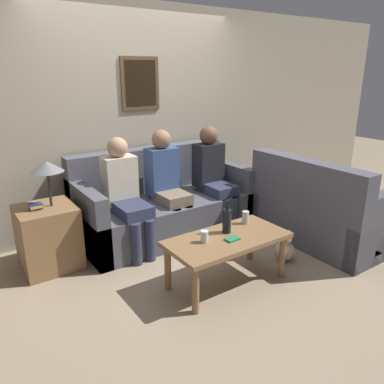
{
  "coord_description": "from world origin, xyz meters",
  "views": [
    {
      "loc": [
        -2.06,
        -3.05,
        1.86
      ],
      "look_at": [
        -0.05,
        -0.12,
        0.69
      ],
      "focal_mm": 35.0,
      "sensor_mm": 36.0,
      "label": 1
    }
  ],
  "objects_px": {
    "couch_side": "(322,212)",
    "drinking_glass": "(204,237)",
    "wine_bottle": "(227,220)",
    "teddy_bear": "(285,248)",
    "coffee_table": "(227,244)",
    "person_right": "(214,173)",
    "person_middle": "(167,181)",
    "person_left": "(125,192)",
    "couch_main": "(163,206)"
  },
  "relations": [
    {
      "from": "teddy_bear",
      "to": "person_right",
      "type": "bearing_deg",
      "value": 92.83
    },
    {
      "from": "wine_bottle",
      "to": "person_middle",
      "type": "height_order",
      "value": "person_middle"
    },
    {
      "from": "wine_bottle",
      "to": "person_right",
      "type": "xyz_separation_m",
      "value": [
        0.65,
        1.04,
        0.1
      ]
    },
    {
      "from": "couch_main",
      "to": "person_middle",
      "type": "xyz_separation_m",
      "value": [
        -0.02,
        -0.14,
        0.34
      ]
    },
    {
      "from": "coffee_table",
      "to": "person_right",
      "type": "height_order",
      "value": "person_right"
    },
    {
      "from": "coffee_table",
      "to": "person_middle",
      "type": "bearing_deg",
      "value": 85.85
    },
    {
      "from": "drinking_glass",
      "to": "teddy_bear",
      "type": "height_order",
      "value": "drinking_glass"
    },
    {
      "from": "person_left",
      "to": "coffee_table",
      "type": "bearing_deg",
      "value": -68.42
    },
    {
      "from": "couch_side",
      "to": "wine_bottle",
      "type": "height_order",
      "value": "couch_side"
    },
    {
      "from": "person_left",
      "to": "person_middle",
      "type": "relative_size",
      "value": 0.98
    },
    {
      "from": "person_middle",
      "to": "person_right",
      "type": "height_order",
      "value": "person_middle"
    },
    {
      "from": "couch_side",
      "to": "person_left",
      "type": "distance_m",
      "value": 2.19
    },
    {
      "from": "couch_main",
      "to": "person_left",
      "type": "distance_m",
      "value": 0.66
    },
    {
      "from": "person_right",
      "to": "person_middle",
      "type": "bearing_deg",
      "value": 175.82
    },
    {
      "from": "couch_main",
      "to": "couch_side",
      "type": "bearing_deg",
      "value": -41.55
    },
    {
      "from": "coffee_table",
      "to": "drinking_glass",
      "type": "bearing_deg",
      "value": 171.2
    },
    {
      "from": "couch_main",
      "to": "person_left",
      "type": "bearing_deg",
      "value": -160.92
    },
    {
      "from": "couch_main",
      "to": "teddy_bear",
      "type": "distance_m",
      "value": 1.49
    },
    {
      "from": "couch_main",
      "to": "person_left",
      "type": "height_order",
      "value": "person_left"
    },
    {
      "from": "couch_main",
      "to": "coffee_table",
      "type": "bearing_deg",
      "value": -94.4
    },
    {
      "from": "wine_bottle",
      "to": "person_left",
      "type": "height_order",
      "value": "person_left"
    },
    {
      "from": "couch_main",
      "to": "drinking_glass",
      "type": "xyz_separation_m",
      "value": [
        -0.33,
        -1.28,
        0.18
      ]
    },
    {
      "from": "wine_bottle",
      "to": "person_right",
      "type": "height_order",
      "value": "person_right"
    },
    {
      "from": "person_right",
      "to": "drinking_glass",
      "type": "bearing_deg",
      "value": -130.6
    },
    {
      "from": "couch_side",
      "to": "person_left",
      "type": "bearing_deg",
      "value": 61.9
    },
    {
      "from": "wine_bottle",
      "to": "drinking_glass",
      "type": "height_order",
      "value": "wine_bottle"
    },
    {
      "from": "person_middle",
      "to": "wine_bottle",
      "type": "bearing_deg",
      "value": -91.36
    },
    {
      "from": "couch_side",
      "to": "person_right",
      "type": "relative_size",
      "value": 1.18
    },
    {
      "from": "couch_main",
      "to": "wine_bottle",
      "type": "xyz_separation_m",
      "value": [
        -0.04,
        -1.23,
        0.24
      ]
    },
    {
      "from": "couch_side",
      "to": "teddy_bear",
      "type": "height_order",
      "value": "couch_side"
    },
    {
      "from": "couch_side",
      "to": "person_left",
      "type": "xyz_separation_m",
      "value": [
        -1.91,
        1.02,
        0.32
      ]
    },
    {
      "from": "teddy_bear",
      "to": "person_left",
      "type": "bearing_deg",
      "value": 136.91
    },
    {
      "from": "drinking_glass",
      "to": "person_left",
      "type": "xyz_separation_m",
      "value": [
        -0.22,
        1.09,
        0.15
      ]
    },
    {
      "from": "wine_bottle",
      "to": "couch_main",
      "type": "bearing_deg",
      "value": 88.05
    },
    {
      "from": "couch_main",
      "to": "coffee_table",
      "type": "xyz_separation_m",
      "value": [
        -0.1,
        -1.31,
        0.06
      ]
    },
    {
      "from": "coffee_table",
      "to": "wine_bottle",
      "type": "xyz_separation_m",
      "value": [
        0.06,
        0.09,
        0.18
      ]
    },
    {
      "from": "wine_bottle",
      "to": "coffee_table",
      "type": "bearing_deg",
      "value": -124.7
    },
    {
      "from": "person_left",
      "to": "person_middle",
      "type": "distance_m",
      "value": 0.53
    },
    {
      "from": "wine_bottle",
      "to": "teddy_bear",
      "type": "distance_m",
      "value": 0.83
    },
    {
      "from": "couch_side",
      "to": "drinking_glass",
      "type": "relative_size",
      "value": 13.78
    },
    {
      "from": "person_middle",
      "to": "person_left",
      "type": "bearing_deg",
      "value": -175.09
    },
    {
      "from": "couch_side",
      "to": "drinking_glass",
      "type": "height_order",
      "value": "couch_side"
    },
    {
      "from": "person_middle",
      "to": "person_right",
      "type": "relative_size",
      "value": 1.0
    },
    {
      "from": "couch_main",
      "to": "couch_side",
      "type": "xyz_separation_m",
      "value": [
        1.36,
        -1.21,
        0.0
      ]
    },
    {
      "from": "wine_bottle",
      "to": "couch_side",
      "type": "bearing_deg",
      "value": 0.83
    },
    {
      "from": "wine_bottle",
      "to": "person_middle",
      "type": "xyz_separation_m",
      "value": [
        0.03,
        1.09,
        0.1
      ]
    },
    {
      "from": "wine_bottle",
      "to": "person_left",
      "type": "bearing_deg",
      "value": 115.87
    },
    {
      "from": "coffee_table",
      "to": "person_left",
      "type": "relative_size",
      "value": 0.92
    },
    {
      "from": "wine_bottle",
      "to": "person_left",
      "type": "distance_m",
      "value": 1.16
    },
    {
      "from": "couch_main",
      "to": "person_middle",
      "type": "relative_size",
      "value": 1.63
    }
  ]
}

